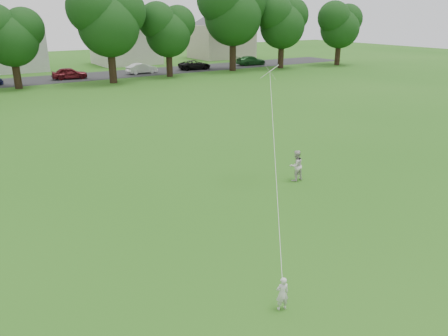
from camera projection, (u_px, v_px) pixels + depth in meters
ground at (258, 260)px, 12.99m from camera, size 160.00×160.00×0.00m
street at (18, 82)px, 46.17m from camera, size 90.00×7.00×0.01m
toddler at (282, 293)px, 10.70m from camera, size 0.38×0.30×0.91m
older_boy at (296, 166)px, 18.92m from camera, size 0.67×0.53×1.37m
kite at (275, 152)px, 14.17m from camera, size 3.07×4.14×9.84m
tree_row at (55, 17)px, 41.15m from camera, size 84.19×9.07×11.52m
parked_cars at (41, 76)px, 46.27m from camera, size 64.53×2.33×1.28m
house_row at (3, 32)px, 52.79m from camera, size 76.53×13.78×9.57m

